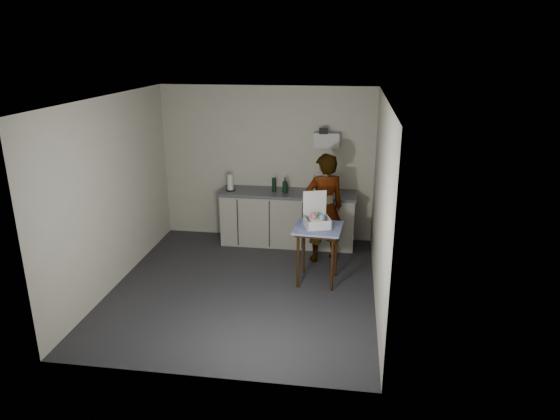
# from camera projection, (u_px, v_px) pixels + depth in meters

# --- Properties ---
(ground) EXTENTS (4.00, 4.00, 0.00)m
(ground) POSITION_uv_depth(u_px,v_px,m) (244.00, 287.00, 6.98)
(ground) COLOR #26262A
(ground) RESTS_ON ground
(wall_back) EXTENTS (3.60, 0.02, 2.60)m
(wall_back) POSITION_uv_depth(u_px,v_px,m) (267.00, 164.00, 8.44)
(wall_back) COLOR beige
(wall_back) RESTS_ON ground
(wall_right) EXTENTS (0.02, 4.00, 2.60)m
(wall_right) POSITION_uv_depth(u_px,v_px,m) (380.00, 204.00, 6.33)
(wall_right) COLOR beige
(wall_right) RESTS_ON ground
(wall_left) EXTENTS (0.02, 4.00, 2.60)m
(wall_left) POSITION_uv_depth(u_px,v_px,m) (114.00, 193.00, 6.81)
(wall_left) COLOR beige
(wall_left) RESTS_ON ground
(ceiling) EXTENTS (3.60, 4.00, 0.01)m
(ceiling) POSITION_uv_depth(u_px,v_px,m) (239.00, 98.00, 6.16)
(ceiling) COLOR white
(ceiling) RESTS_ON wall_back
(kitchen_counter) EXTENTS (2.24, 0.62, 0.91)m
(kitchen_counter) POSITION_uv_depth(u_px,v_px,m) (288.00, 219.00, 8.39)
(kitchen_counter) COLOR black
(kitchen_counter) RESTS_ON ground
(wall_shelf) EXTENTS (0.42, 0.18, 0.37)m
(wall_shelf) POSITION_uv_depth(u_px,v_px,m) (327.00, 140.00, 8.09)
(wall_shelf) COLOR silver
(wall_shelf) RESTS_ON ground
(side_table) EXTENTS (0.69, 0.69, 0.83)m
(side_table) POSITION_uv_depth(u_px,v_px,m) (318.00, 234.00, 6.92)
(side_table) COLOR #331C0B
(side_table) RESTS_ON ground
(standing_man) EXTENTS (0.73, 0.62, 1.71)m
(standing_man) POSITION_uv_depth(u_px,v_px,m) (324.00, 208.00, 7.60)
(standing_man) COLOR #B2A593
(standing_man) RESTS_ON ground
(soap_bottle) EXTENTS (0.14, 0.14, 0.26)m
(soap_bottle) POSITION_uv_depth(u_px,v_px,m) (285.00, 185.00, 8.14)
(soap_bottle) COLOR black
(soap_bottle) RESTS_ON kitchen_counter
(soda_can) EXTENTS (0.07, 0.07, 0.12)m
(soda_can) POSITION_uv_depth(u_px,v_px,m) (286.00, 188.00, 8.22)
(soda_can) COLOR red
(soda_can) RESTS_ON kitchen_counter
(dark_bottle) EXTENTS (0.07, 0.07, 0.23)m
(dark_bottle) POSITION_uv_depth(u_px,v_px,m) (274.00, 185.00, 8.21)
(dark_bottle) COLOR black
(dark_bottle) RESTS_ON kitchen_counter
(paper_towel) EXTENTS (0.16, 0.16, 0.28)m
(paper_towel) POSITION_uv_depth(u_px,v_px,m) (230.00, 183.00, 8.28)
(paper_towel) COLOR black
(paper_towel) RESTS_ON kitchen_counter
(dish_rack) EXTENTS (0.40, 0.30, 0.28)m
(dish_rack) POSITION_uv_depth(u_px,v_px,m) (324.00, 189.00, 8.16)
(dish_rack) COLOR white
(dish_rack) RESTS_ON kitchen_counter
(bakery_box) EXTENTS (0.42, 0.43, 0.47)m
(bakery_box) POSITION_uv_depth(u_px,v_px,m) (317.00, 219.00, 6.89)
(bakery_box) COLOR silver
(bakery_box) RESTS_ON side_table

